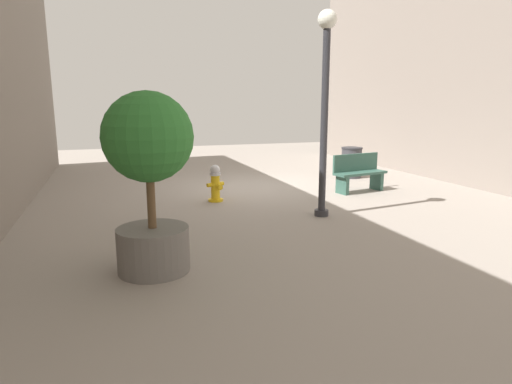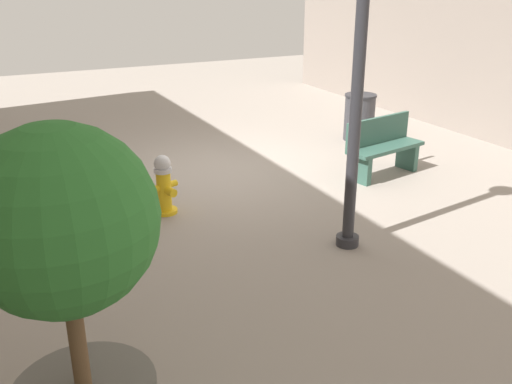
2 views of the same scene
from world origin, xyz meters
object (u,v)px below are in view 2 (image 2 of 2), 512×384
at_px(trash_bin, 359,117).
at_px(street_lamp, 360,44).
at_px(planter_tree, 69,278).
at_px(bench_near, 383,146).
at_px(fire_hydrant, 164,185).

bearing_deg(trash_bin, street_lamp, 52.33).
relative_size(planter_tree, street_lamp, 0.61).
height_order(bench_near, planter_tree, planter_tree).
distance_m(street_lamp, trash_bin, 5.18).
height_order(bench_near, trash_bin, bench_near).
distance_m(fire_hydrant, bench_near, 3.71).
height_order(fire_hydrant, planter_tree, planter_tree).
bearing_deg(bench_near, fire_hydrant, -0.91).
bearing_deg(trash_bin, fire_hydrant, 21.62).
relative_size(planter_tree, trash_bin, 2.60).
height_order(street_lamp, trash_bin, street_lamp).
distance_m(bench_near, trash_bin, 2.10).
bearing_deg(street_lamp, fire_hydrant, -49.08).
height_order(fire_hydrant, street_lamp, street_lamp).
bearing_deg(street_lamp, bench_near, -136.57).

